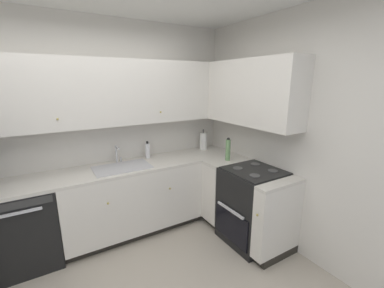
{
  "coord_description": "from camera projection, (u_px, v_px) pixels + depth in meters",
  "views": [
    {
      "loc": [
        -0.41,
        -1.51,
        1.89
      ],
      "look_at": [
        0.98,
        0.81,
        1.21
      ],
      "focal_mm": 23.35,
      "sensor_mm": 36.0,
      "label": 1
    }
  ],
  "objects": [
    {
      "name": "upper_cabinets_right",
      "position": [
        242.0,
        92.0,
        3.05
      ],
      "size": [
        0.32,
        1.63,
        0.75
      ],
      "color": "silver"
    },
    {
      "name": "oven_range",
      "position": [
        253.0,
        205.0,
        2.97
      ],
      "size": [
        0.68,
        0.62,
        1.04
      ],
      "color": "black",
      "rests_on": "ground_plane"
    },
    {
      "name": "dishwasher",
      "position": [
        26.0,
        226.0,
        2.59
      ],
      "size": [
        0.6,
        0.63,
        0.85
      ],
      "color": "black",
      "rests_on": "ground_plane"
    },
    {
      "name": "lower_cabinets_back",
      "position": [
        133.0,
        199.0,
        3.16
      ],
      "size": [
        1.68,
        0.62,
        0.85
      ],
      "color": "silver",
      "rests_on": "ground_plane"
    },
    {
      "name": "countertop_back",
      "position": [
        131.0,
        167.0,
        3.05
      ],
      "size": [
        2.88,
        0.6,
        0.03
      ],
      "primitive_type": "cube",
      "color": "beige",
      "rests_on": "lower_cabinets_back"
    },
    {
      "name": "faucet",
      "position": [
        117.0,
        153.0,
        3.11
      ],
      "size": [
        0.07,
        0.16,
        0.22
      ],
      "color": "silver",
      "rests_on": "countertop_back"
    },
    {
      "name": "soap_bottle",
      "position": [
        148.0,
        150.0,
        3.32
      ],
      "size": [
        0.06,
        0.06,
        0.23
      ],
      "color": "silver",
      "rests_on": "countertop_back"
    },
    {
      "name": "paper_towel_roll",
      "position": [
        203.0,
        141.0,
        3.73
      ],
      "size": [
        0.11,
        0.11,
        0.31
      ],
      "color": "white",
      "rests_on": "countertop_back"
    },
    {
      "name": "wall_back",
      "position": [
        85.0,
        131.0,
        2.99
      ],
      "size": [
        3.86,
        0.05,
        2.62
      ],
      "primitive_type": "cube",
      "color": "silver",
      "rests_on": "ground_plane"
    },
    {
      "name": "upper_cabinets_back",
      "position": [
        109.0,
        93.0,
        2.87
      ],
      "size": [
        2.56,
        0.34,
        0.75
      ],
      "color": "silver"
    },
    {
      "name": "wall_right",
      "position": [
        310.0,
        140.0,
        2.55
      ],
      "size": [
        0.05,
        3.41,
        2.62
      ],
      "primitive_type": "cube",
      "color": "silver",
      "rests_on": "ground_plane"
    },
    {
      "name": "countertop_right",
      "position": [
        242.0,
        168.0,
        3.01
      ],
      "size": [
        0.6,
        1.09,
        0.03
      ],
      "color": "beige",
      "rests_on": "lower_cabinets_right"
    },
    {
      "name": "sink",
      "position": [
        123.0,
        171.0,
        2.98
      ],
      "size": [
        0.65,
        0.4,
        0.1
      ],
      "color": "#B7B7BC",
      "rests_on": "countertop_back"
    },
    {
      "name": "oil_bottle",
      "position": [
        228.0,
        150.0,
        3.21
      ],
      "size": [
        0.06,
        0.06,
        0.3
      ],
      "color": "#729E66",
      "rests_on": "countertop_right"
    },
    {
      "name": "lower_cabinets_right",
      "position": [
        241.0,
        201.0,
        3.12
      ],
      "size": [
        0.62,
        1.09,
        0.85
      ],
      "color": "silver",
      "rests_on": "ground_plane"
    }
  ]
}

